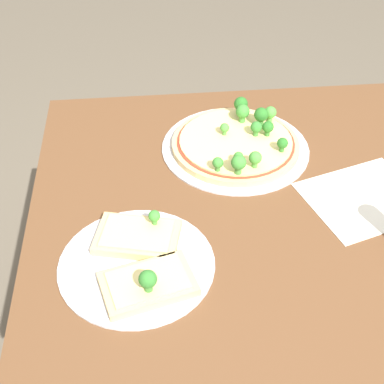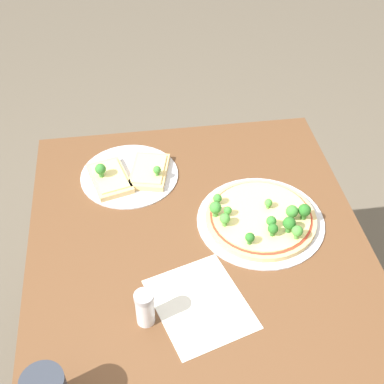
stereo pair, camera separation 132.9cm
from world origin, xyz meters
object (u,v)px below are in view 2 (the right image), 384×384
object	(u,v)px
pizza_tray_slice	(129,175)
condiment_shaker	(145,308)
dining_table	(199,278)
pizza_tray_whole	(262,218)

from	to	relation	value
pizza_tray_slice	condiment_shaker	bearing A→B (deg)	1.18
dining_table	condiment_shaker	distance (m)	0.28
dining_table	pizza_tray_whole	world-z (taller)	pizza_tray_whole
pizza_tray_slice	pizza_tray_whole	bearing A→B (deg)	55.59
pizza_tray_slice	condiment_shaker	xyz separation A→B (m)	(0.48, 0.01, 0.03)
dining_table	pizza_tray_slice	distance (m)	0.35
pizza_tray_whole	dining_table	bearing A→B (deg)	-68.06
pizza_tray_whole	pizza_tray_slice	distance (m)	0.40
pizza_tray_whole	condiment_shaker	size ratio (longest dim) A/B	3.63
pizza_tray_whole	pizza_tray_slice	world-z (taller)	pizza_tray_whole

